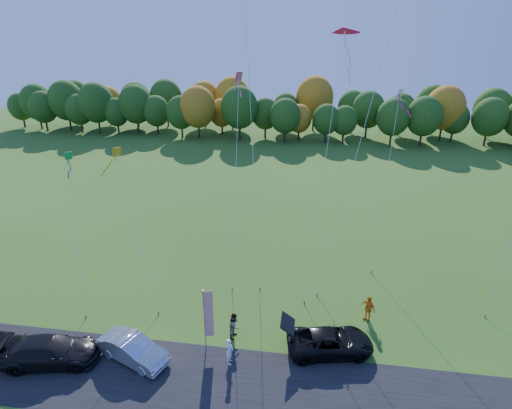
# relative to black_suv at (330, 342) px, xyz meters

# --- Properties ---
(ground) EXTENTS (160.00, 160.00, 0.00)m
(ground) POSITION_rel_black_suv_xyz_m (-5.59, 0.34, -0.74)
(ground) COLOR #295717
(asphalt_strip) EXTENTS (90.00, 6.00, 0.01)m
(asphalt_strip) POSITION_rel_black_suv_xyz_m (-5.59, -3.66, -0.74)
(asphalt_strip) COLOR black
(asphalt_strip) RESTS_ON ground
(tree_line) EXTENTS (116.00, 12.00, 10.00)m
(tree_line) POSITION_rel_black_suv_xyz_m (-5.59, 55.34, -0.74)
(tree_line) COLOR #1E4711
(tree_line) RESTS_ON ground
(black_suv) EXTENTS (5.73, 3.52, 1.48)m
(black_suv) POSITION_rel_black_suv_xyz_m (0.00, 0.00, 0.00)
(black_suv) COLOR black
(black_suv) RESTS_ON ground
(silver_sedan) EXTENTS (4.92, 3.15, 1.53)m
(silver_sedan) POSITION_rel_black_suv_xyz_m (-11.86, -2.43, 0.02)
(silver_sedan) COLOR silver
(silver_sedan) RESTS_ON ground
(dark_truck_a) EXTENTS (6.05, 3.44, 1.65)m
(dark_truck_a) POSITION_rel_black_suv_xyz_m (-16.68, -3.37, 0.08)
(dark_truck_a) COLOR black
(dark_truck_a) RESTS_ON ground
(dark_truck_b) EXTENTS (4.90, 2.05, 1.66)m
(dark_truck_b) POSITION_rel_black_suv_xyz_m (-19.43, -3.44, 0.09)
(dark_truck_b) COLOR black
(dark_truck_b) RESTS_ON ground
(person_tailgate_a) EXTENTS (0.45, 0.66, 1.76)m
(person_tailgate_a) POSITION_rel_black_suv_xyz_m (-5.98, -1.86, 0.14)
(person_tailgate_a) COLOR white
(person_tailgate_a) RESTS_ON ground
(person_tailgate_b) EXTENTS (0.83, 0.99, 1.81)m
(person_tailgate_b) POSITION_rel_black_suv_xyz_m (-6.13, 0.43, 0.16)
(person_tailgate_b) COLOR gray
(person_tailgate_b) RESTS_ON ground
(person_east) EXTENTS (1.12, 1.12, 1.91)m
(person_east) POSITION_rel_black_suv_xyz_m (2.65, 3.46, 0.21)
(person_east) COLOR orange
(person_east) RESTS_ON ground
(feather_flag) EXTENTS (0.57, 0.23, 4.45)m
(feather_flag) POSITION_rel_black_suv_xyz_m (-7.49, -0.88, 1.98)
(feather_flag) COLOR #999999
(feather_flag) RESTS_ON ground
(kite_delta_blue) EXTENTS (4.72, 12.26, 30.16)m
(kite_delta_blue) POSITION_rel_black_suv_xyz_m (-6.88, 11.54, 13.94)
(kite_delta_blue) COLOR #4C3F33
(kite_delta_blue) RESTS_ON ground
(kite_parafoil_orange) EXTENTS (8.63, 12.11, 29.13)m
(kite_parafoil_orange) POSITION_rel_black_suv_xyz_m (2.50, 11.44, 13.58)
(kite_parafoil_orange) COLOR #4C3F33
(kite_parafoil_orange) RESTS_ON ground
(kite_delta_red) EXTENTS (3.11, 11.14, 19.95)m
(kite_delta_red) POSITION_rel_black_suv_xyz_m (-0.73, 9.91, 9.04)
(kite_delta_red) COLOR #4C3F33
(kite_delta_red) RESTS_ON ground
(kite_diamond_yellow) EXTENTS (4.72, 5.54, 11.13)m
(kite_diamond_yellow) POSITION_rel_black_suv_xyz_m (-13.99, 4.31, 4.56)
(kite_diamond_yellow) COLOR #4C3F33
(kite_diamond_yellow) RESTS_ON ground
(kite_diamond_green) EXTENTS (2.46, 4.83, 11.11)m
(kite_diamond_green) POSITION_rel_black_suv_xyz_m (-17.80, 2.88, 4.65)
(kite_diamond_green) COLOR #4C3F33
(kite_diamond_green) RESTS_ON ground
(kite_diamond_white) EXTENTS (2.34, 7.31, 14.58)m
(kite_diamond_white) POSITION_rel_black_suv_xyz_m (4.49, 12.94, 6.31)
(kite_diamond_white) COLOR #4C3F33
(kite_diamond_white) RESTS_ON ground
(kite_diamond_pink) EXTENTS (1.36, 8.49, 16.00)m
(kite_diamond_pink) POSITION_rel_black_suv_xyz_m (-7.68, 9.41, 7.10)
(kite_diamond_pink) COLOR #4C3F33
(kite_diamond_pink) RESTS_ON ground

